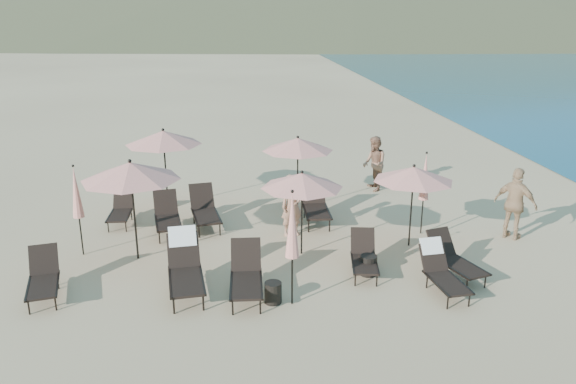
{
  "coord_description": "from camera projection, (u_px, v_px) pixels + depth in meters",
  "views": [
    {
      "loc": [
        -1.76,
        -10.89,
        5.7
      ],
      "look_at": [
        -0.5,
        3.5,
        1.1
      ],
      "focal_mm": 35.0,
      "sensor_mm": 36.0,
      "label": 1
    }
  ],
  "objects": [
    {
      "name": "lounger_3",
      "position": [
        364.0,
        256.0,
        12.84
      ],
      "size": [
        0.77,
        1.56,
        0.86
      ],
      "rotation": [
        0.0,
        0.0,
        -0.14
      ],
      "color": "black",
      "rests_on": "ground"
    },
    {
      "name": "lounger_8",
      "position": [
        205.0,
        209.0,
        15.66
      ],
      "size": [
        1.01,
        1.89,
        1.03
      ],
      "rotation": [
        0.0,
        0.0,
        0.19
      ],
      "color": "black",
      "rests_on": "ground"
    },
    {
      "name": "lounger_1",
      "position": [
        185.0,
        266.0,
        11.97
      ],
      "size": [
        0.96,
        1.99,
        1.19
      ],
      "rotation": [
        0.0,
        0.0,
        0.14
      ],
      "color": "black",
      "rests_on": "ground"
    },
    {
      "name": "lounger_7",
      "position": [
        167.0,
        216.0,
        15.24
      ],
      "size": [
        0.95,
        1.81,
        0.99
      ],
      "rotation": [
        0.0,
        0.0,
        0.18
      ],
      "color": "black",
      "rests_on": "ground"
    },
    {
      "name": "lounger_2",
      "position": [
        246.0,
        275.0,
        11.78
      ],
      "size": [
        0.69,
        1.75,
        1.0
      ],
      "rotation": [
        0.0,
        0.0,
        -0.02
      ],
      "color": "black",
      "rests_on": "ground"
    },
    {
      "name": "ground",
      "position": [
        325.0,
        288.0,
        12.22
      ],
      "size": [
        800.0,
        800.0,
        0.0
      ],
      "primitive_type": "plane",
      "color": "#D6BA8C",
      "rests_on": "ground"
    },
    {
      "name": "lounger_6",
      "position": [
        121.0,
        210.0,
        15.89
      ],
      "size": [
        0.6,
        1.51,
        0.86
      ],
      "rotation": [
        0.0,
        0.0,
        0.01
      ],
      "color": "black",
      "rests_on": "ground"
    },
    {
      "name": "umbrella_open_4",
      "position": [
        298.0,
        144.0,
        16.56
      ],
      "size": [
        2.12,
        2.12,
        2.28
      ],
      "color": "black",
      "rests_on": "ground"
    },
    {
      "name": "umbrella_open_3",
      "position": [
        163.0,
        138.0,
        16.73
      ],
      "size": [
        2.28,
        2.28,
        2.46
      ],
      "color": "black",
      "rests_on": "ground"
    },
    {
      "name": "lounger_4",
      "position": [
        441.0,
        270.0,
        12.0
      ],
      "size": [
        0.76,
        1.63,
        0.98
      ],
      "rotation": [
        0.0,
        0.0,
        0.13
      ],
      "color": "black",
      "rests_on": "ground"
    },
    {
      "name": "umbrella_open_0",
      "position": [
        131.0,
        171.0,
        13.03
      ],
      "size": [
        2.32,
        2.32,
        2.5
      ],
      "color": "black",
      "rests_on": "ground"
    },
    {
      "name": "umbrella_closed_2",
      "position": [
        76.0,
        193.0,
        13.43
      ],
      "size": [
        0.27,
        0.27,
        2.31
      ],
      "color": "black",
      "rests_on": "ground"
    },
    {
      "name": "umbrella_closed_0",
      "position": [
        292.0,
        226.0,
        11.04
      ],
      "size": [
        0.29,
        0.29,
        2.46
      ],
      "color": "black",
      "rests_on": "ground"
    },
    {
      "name": "lounger_9",
      "position": [
        315.0,
        205.0,
        16.03
      ],
      "size": [
        0.72,
        1.85,
        1.06
      ],
      "rotation": [
        0.0,
        0.0,
        -0.01
      ],
      "color": "black",
      "rests_on": "ground"
    },
    {
      "name": "umbrella_open_1",
      "position": [
        302.0,
        180.0,
        13.39
      ],
      "size": [
        2.0,
        2.0,
        2.15
      ],
      "color": "black",
      "rests_on": "ground"
    },
    {
      "name": "umbrella_closed_1",
      "position": [
        425.0,
        177.0,
        14.78
      ],
      "size": [
        0.27,
        0.27,
        2.28
      ],
      "color": "black",
      "rests_on": "ground"
    },
    {
      "name": "umbrella_open_2",
      "position": [
        414.0,
        174.0,
        13.88
      ],
      "size": [
        2.01,
        2.01,
        2.17
      ],
      "color": "black",
      "rests_on": "ground"
    },
    {
      "name": "side_table_1",
      "position": [
        368.0,
        265.0,
        12.78
      ],
      "size": [
        0.39,
        0.39,
        0.46
      ],
      "primitive_type": "cylinder",
      "color": "black",
      "rests_on": "ground"
    },
    {
      "name": "beachgoer_a",
      "position": [
        292.0,
        205.0,
        14.9
      ],
      "size": [
        0.7,
        0.56,
        1.68
      ],
      "primitive_type": "imported",
      "rotation": [
        0.0,
        0.0,
        0.29
      ],
      "color": "#A47259",
      "rests_on": "ground"
    },
    {
      "name": "lounger_5",
      "position": [
        454.0,
        258.0,
        12.66
      ],
      "size": [
        1.08,
        1.71,
        0.92
      ],
      "rotation": [
        0.0,
        0.0,
        0.32
      ],
      "color": "black",
      "rests_on": "ground"
    },
    {
      "name": "beachgoer_c",
      "position": [
        515.0,
        204.0,
        14.64
      ],
      "size": [
        1.1,
        1.15,
        1.92
      ],
      "primitive_type": "imported",
      "rotation": [
        0.0,
        0.0,
        2.3
      ],
      "color": "tan",
      "rests_on": "ground"
    },
    {
      "name": "lounger_0",
      "position": [
        43.0,
        277.0,
        11.76
      ],
      "size": [
        0.96,
        1.68,
        0.91
      ],
      "rotation": [
        0.0,
        0.0,
        0.24
      ],
      "color": "black",
      "rests_on": "ground"
    },
    {
      "name": "beachgoer_b",
      "position": [
        374.0,
        164.0,
        18.74
      ],
      "size": [
        0.75,
        0.93,
        1.83
      ],
      "primitive_type": "imported",
      "rotation": [
        0.0,
        0.0,
        -1.5
      ],
      "color": "#94654C",
      "rests_on": "ground"
    },
    {
      "name": "side_table_0",
      "position": [
        273.0,
        293.0,
        11.54
      ],
      "size": [
        0.36,
        0.36,
        0.45
      ],
      "primitive_type": "cylinder",
      "color": "black",
      "rests_on": "ground"
    }
  ]
}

